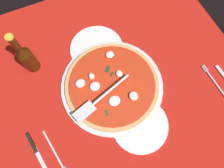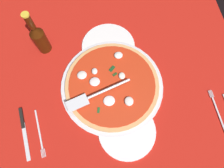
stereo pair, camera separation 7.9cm
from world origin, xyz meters
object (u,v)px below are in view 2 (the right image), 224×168
Objects in this scene: dinner_plate_left at (109,46)px; dinner_plate_right at (127,131)px; pizza at (112,84)px; pizza_server at (97,94)px; beer_bottle at (39,37)px; place_setting_near at (32,131)px.

dinner_plate_left and dinner_plate_right have the same top height.
pizza is (18.96, -1.21, 1.36)cm from dinner_plate_left.
pizza_server reaches higher than dinner_plate_left.
pizza_server is (-15.03, -9.83, 3.74)cm from dinner_plate_right.
pizza_server reaches higher than pizza.
beer_bottle is at bearing -69.06° from pizza_server.
beer_bottle reaches higher than pizza_server.
dinner_plate_left is 19.05cm from pizza.
dinner_plate_left is 24.76cm from pizza_server.
place_setting_near is 37.68cm from beer_bottle.
beer_bottle reaches higher than pizza.
beer_bottle is (-36.31, 5.77, 8.21)cm from place_setting_near.
pizza_server is 1.18× the size of beer_bottle.
beer_bottle is (-26.17, -20.79, 4.32)cm from pizza_server.
pizza is at bearing -3.64° from dinner_plate_left.
dinner_plate_right is at bearing 9.75° from pizza.
beer_bottle is (-41.20, -30.62, 8.06)cm from dinner_plate_right.
dinner_plate_right is 0.99× the size of place_setting_near.
dinner_plate_right is at bearing 36.62° from beer_bottle.
dinner_plate_left is at bearing 176.36° from pizza.
place_setting_near is (14.41, -33.07, -1.51)cm from pizza.
pizza_server is at bearing -146.82° from dinner_plate_right.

